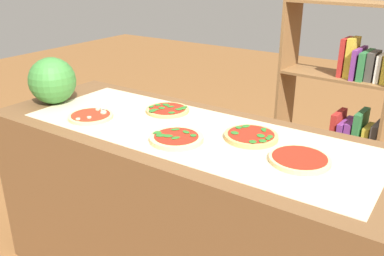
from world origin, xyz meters
name	(u,v)px	position (x,y,z in m)	size (l,w,h in m)	color
counter	(192,216)	(0.00, 0.00, 0.46)	(2.07, 0.75, 0.91)	brown
parchment_paper	(192,132)	(0.00, 0.00, 0.91)	(1.67, 0.59, 0.00)	beige
pizza_mushroom_0	(91,116)	(-0.52, -0.13, 0.92)	(0.22, 0.22, 0.02)	#E5C17F
pizza_spinach_1	(167,110)	(-0.26, 0.16, 0.92)	(0.22, 0.22, 0.02)	tan
pizza_spinach_2	(176,138)	(0.00, -0.12, 0.92)	(0.24, 0.24, 0.03)	#E5C17F
pizza_spinach_3	(251,136)	(0.26, 0.08, 0.92)	(0.24, 0.24, 0.03)	tan
pizza_plain_4	(299,159)	(0.52, -0.02, 0.92)	(0.24, 0.24, 0.02)	#E5C17F
watermelon	(52,81)	(-0.87, -0.08, 1.04)	(0.25, 0.25, 0.25)	#387A33
bookshelf	(344,113)	(0.37, 1.27, 0.70)	(0.74, 0.33, 1.42)	brown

